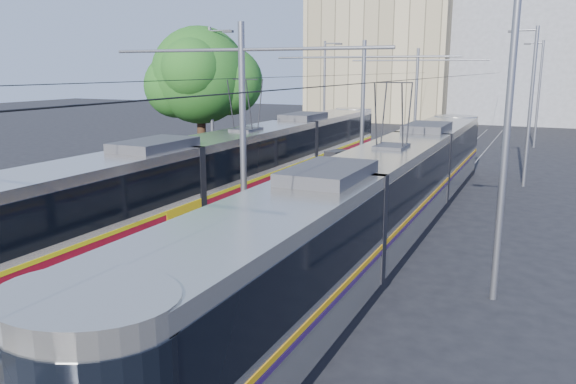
% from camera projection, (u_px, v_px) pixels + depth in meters
% --- Properties ---
extents(ground, '(160.00, 160.00, 0.00)m').
position_uv_depth(ground, '(43.00, 383.00, 10.85)').
color(ground, black).
rests_on(ground, ground).
extents(platform, '(4.00, 50.00, 0.30)m').
position_uv_depth(platform, '(340.00, 197.00, 25.87)').
color(platform, gray).
rests_on(platform, ground).
extents(tactile_strip_left, '(0.70, 50.00, 0.01)m').
position_uv_depth(tactile_strip_left, '(312.00, 191.00, 26.43)').
color(tactile_strip_left, gray).
rests_on(tactile_strip_left, platform).
extents(tactile_strip_right, '(0.70, 50.00, 0.01)m').
position_uv_depth(tactile_strip_right, '(371.00, 197.00, 25.24)').
color(tactile_strip_right, gray).
rests_on(tactile_strip_right, platform).
extents(rails, '(8.71, 70.00, 0.03)m').
position_uv_depth(rails, '(340.00, 200.00, 25.90)').
color(rails, gray).
rests_on(rails, ground).
extents(tram_left, '(2.43, 31.69, 5.50)m').
position_uv_depth(tram_left, '(247.00, 166.00, 24.92)').
color(tram_left, black).
rests_on(tram_left, ground).
extents(tram_right, '(2.43, 30.28, 5.50)m').
position_uv_depth(tram_right, '(390.00, 189.00, 19.53)').
color(tram_right, black).
rests_on(tram_right, ground).
extents(catenary, '(9.20, 70.00, 7.00)m').
position_uv_depth(catenary, '(319.00, 105.00, 22.41)').
color(catenary, slate).
rests_on(catenary, platform).
extents(street_lamps, '(15.18, 38.22, 8.00)m').
position_uv_depth(street_lamps, '(369.00, 104.00, 28.54)').
color(street_lamps, slate).
rests_on(street_lamps, ground).
extents(shelter, '(0.87, 1.15, 2.27)m').
position_uv_depth(shelter, '(336.00, 176.00, 23.87)').
color(shelter, black).
rests_on(shelter, platform).
extents(tree, '(5.60, 5.18, 8.14)m').
position_uv_depth(tree, '(207.00, 77.00, 29.61)').
color(tree, '#382314').
rests_on(tree, ground).
extents(building_left, '(16.32, 12.24, 15.10)m').
position_uv_depth(building_left, '(385.00, 55.00, 66.46)').
color(building_left, tan).
rests_on(building_left, ground).
extents(building_centre, '(18.36, 14.28, 15.24)m').
position_uv_depth(building_centre, '(533.00, 53.00, 63.39)').
color(building_centre, gray).
rests_on(building_centre, ground).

